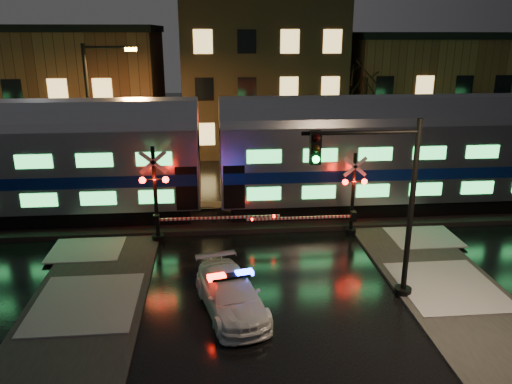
% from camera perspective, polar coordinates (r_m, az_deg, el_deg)
% --- Properties ---
extents(ground, '(120.00, 120.00, 0.00)m').
position_cam_1_polar(ground, '(20.88, 0.86, -7.86)').
color(ground, black).
rests_on(ground, ground).
extents(ballast, '(90.00, 4.20, 0.24)m').
position_cam_1_polar(ballast, '(25.41, -0.33, -2.73)').
color(ballast, black).
rests_on(ballast, ground).
extents(sidewalk_left, '(4.00, 20.00, 0.12)m').
position_cam_1_polar(sidewalk_left, '(16.20, -21.30, -17.30)').
color(sidewalk_left, '#2D2D2D').
rests_on(sidewalk_left, ground).
extents(sidewalk_right, '(4.00, 20.00, 0.12)m').
position_cam_1_polar(sidewalk_right, '(17.75, 25.25, -14.54)').
color(sidewalk_right, '#2D2D2D').
rests_on(sidewalk_right, ground).
extents(building_left, '(14.00, 10.00, 9.00)m').
position_cam_1_polar(building_left, '(42.40, -20.56, 10.60)').
color(building_left, brown).
rests_on(building_left, ground).
extents(building_mid, '(12.00, 11.00, 11.50)m').
position_cam_1_polar(building_mid, '(41.52, 0.36, 13.31)').
color(building_mid, brown).
rests_on(building_mid, ground).
extents(building_right, '(12.00, 10.00, 8.50)m').
position_cam_1_polar(building_right, '(44.37, 17.70, 10.84)').
color(building_right, brown).
rests_on(building_right, ground).
extents(train, '(51.00, 3.12, 5.92)m').
position_cam_1_polar(train, '(24.36, -5.32, 4.32)').
color(train, black).
rests_on(train, ballast).
extents(police_car, '(2.74, 4.70, 1.43)m').
position_cam_1_polar(police_car, '(17.15, -2.89, -11.57)').
color(police_car, white).
rests_on(police_car, ground).
extents(crossing_signal_right, '(5.52, 0.64, 3.91)m').
position_cam_1_polar(crossing_signal_right, '(23.08, 10.16, -1.25)').
color(crossing_signal_right, black).
rests_on(crossing_signal_right, ground).
extents(crossing_signal_left, '(6.21, 0.67, 4.40)m').
position_cam_1_polar(crossing_signal_left, '(22.33, -10.49, -1.36)').
color(crossing_signal_left, black).
rests_on(crossing_signal_left, ground).
extents(traffic_light, '(4.15, 0.73, 6.41)m').
position_cam_1_polar(traffic_light, '(17.33, 14.31, -1.76)').
color(traffic_light, black).
rests_on(traffic_light, ground).
extents(streetlight, '(2.84, 0.30, 8.49)m').
position_cam_1_polar(streetlight, '(28.69, -17.91, 8.67)').
color(streetlight, black).
rests_on(streetlight, ground).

